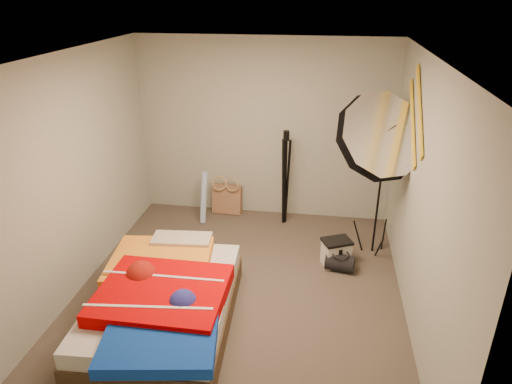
% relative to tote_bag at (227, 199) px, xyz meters
% --- Properties ---
extents(floor, '(4.00, 4.00, 0.00)m').
position_rel_tote_bag_xyz_m(floor, '(0.53, -1.90, -0.21)').
color(floor, '#50483D').
rests_on(floor, ground).
extents(ceiling, '(4.00, 4.00, 0.00)m').
position_rel_tote_bag_xyz_m(ceiling, '(0.53, -1.90, 2.29)').
color(ceiling, silver).
rests_on(ceiling, wall_back).
extents(wall_back, '(3.50, 0.00, 3.50)m').
position_rel_tote_bag_xyz_m(wall_back, '(0.53, 0.10, 1.04)').
color(wall_back, '#9DA08F').
rests_on(wall_back, floor).
extents(wall_front, '(3.50, 0.00, 3.50)m').
position_rel_tote_bag_xyz_m(wall_front, '(0.53, -3.90, 1.04)').
color(wall_front, '#9DA08F').
rests_on(wall_front, floor).
extents(wall_left, '(0.00, 4.00, 4.00)m').
position_rel_tote_bag_xyz_m(wall_left, '(-1.22, -1.90, 1.04)').
color(wall_left, '#9DA08F').
rests_on(wall_left, floor).
extents(wall_right, '(0.00, 4.00, 4.00)m').
position_rel_tote_bag_xyz_m(wall_right, '(2.28, -1.90, 1.04)').
color(wall_right, '#9DA08F').
rests_on(wall_right, floor).
extents(tote_bag, '(0.43, 0.20, 0.44)m').
position_rel_tote_bag_xyz_m(tote_bag, '(0.00, 0.00, 0.00)').
color(tote_bag, '#9D7151').
rests_on(tote_bag, floor).
extents(wrapping_roll, '(0.13, 0.22, 0.73)m').
position_rel_tote_bag_xyz_m(wrapping_roll, '(-0.26, -0.33, 0.15)').
color(wrapping_roll, '#4F87C6').
rests_on(wrapping_roll, floor).
extents(camera_case, '(0.37, 0.33, 0.31)m').
position_rel_tote_bag_xyz_m(camera_case, '(1.57, -1.17, -0.06)').
color(camera_case, beige).
rests_on(camera_case, floor).
extents(duffel_bag, '(0.36, 0.26, 0.20)m').
position_rel_tote_bag_xyz_m(duffel_bag, '(1.62, -1.29, -0.11)').
color(duffel_bag, black).
rests_on(duffel_bag, floor).
extents(wall_stripe_upper, '(0.02, 0.91, 0.78)m').
position_rel_tote_bag_xyz_m(wall_stripe_upper, '(2.26, -1.30, 1.74)').
color(wall_stripe_upper, gold).
rests_on(wall_stripe_upper, wall_right).
extents(wall_stripe_lower, '(0.02, 0.91, 0.78)m').
position_rel_tote_bag_xyz_m(wall_stripe_lower, '(2.26, -1.05, 1.54)').
color(wall_stripe_lower, gold).
rests_on(wall_stripe_lower, wall_right).
extents(bed, '(1.44, 2.07, 0.54)m').
position_rel_tote_bag_xyz_m(bed, '(-0.09, -2.51, 0.06)').
color(bed, '#473522').
rests_on(bed, floor).
extents(photo_umbrella, '(1.09, 1.08, 2.15)m').
position_rel_tote_bag_xyz_m(photo_umbrella, '(1.93, -0.98, 1.33)').
color(photo_umbrella, black).
rests_on(photo_umbrella, floor).
extents(camera_tripod, '(0.09, 0.09, 1.34)m').
position_rel_tote_bag_xyz_m(camera_tripod, '(0.86, -0.19, 0.56)').
color(camera_tripod, black).
rests_on(camera_tripod, floor).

